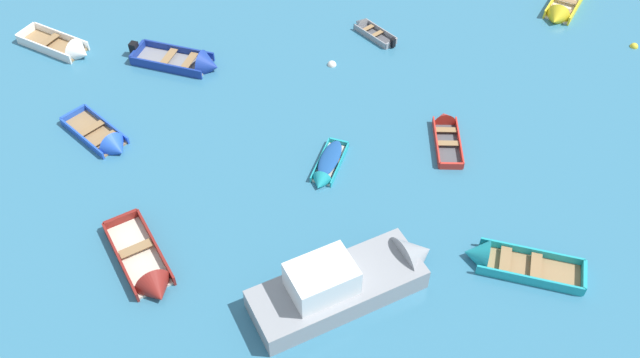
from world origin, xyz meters
TOP-DOWN VIEW (x-y plane):
  - rowboat_turquoise_near_camera at (5.88, 12.97)m, footprint 4.54×3.03m
  - rowboat_grey_midfield_left at (4.21, 28.31)m, footprint 2.07×2.69m
  - rowboat_red_foreground_center at (6.01, 20.28)m, footprint 1.62×3.50m
  - rowboat_blue_cluster_outer at (-8.74, 21.82)m, footprint 3.30×3.76m
  - rowboat_yellow_far_left at (14.67, 28.05)m, footprint 3.46×3.81m
  - rowboat_white_outer_right at (-11.04, 29.00)m, footprint 4.05×3.57m
  - rowboat_maroon_cluster_inner at (-6.95, 14.39)m, footprint 2.85×4.54m
  - rowboat_turquoise_back_row_center at (0.36, 18.68)m, footprint 2.13×2.98m
  - motor_launch_grey_distant_center at (0.20, 12.68)m, footprint 7.30×4.04m
  - rowboat_deep_blue_back_row_left at (-4.92, 26.80)m, footprint 4.59×3.31m
  - mooring_buoy_midfield at (1.87, 25.82)m, footprint 0.44×0.44m
  - mooring_buoy_outer_edge at (17.31, 24.77)m, footprint 0.41×0.41m

SIDE VIEW (x-z plane):
  - mooring_buoy_midfield at x=1.87m, z-range -0.22..0.22m
  - mooring_buoy_outer_edge at x=17.31m, z-range -0.20..0.20m
  - rowboat_grey_midfield_left at x=4.21m, z-range -0.24..0.54m
  - rowboat_red_foreground_center at x=6.01m, z-range -0.33..0.64m
  - rowboat_blue_cluster_outer at x=-8.74m, z-range -0.46..0.78m
  - rowboat_turquoise_near_camera at x=5.88m, z-range -0.43..0.84m
  - rowboat_maroon_cluster_inner at x=-6.95m, z-range -0.46..0.88m
  - rowboat_yellow_far_left at x=14.67m, z-range -0.42..0.84m
  - rowboat_white_outer_right at x=-11.04m, z-range -0.40..0.84m
  - rowboat_deep_blue_back_row_left at x=-4.92m, z-range -0.50..0.94m
  - rowboat_turquoise_back_row_center at x=0.36m, z-range -0.19..0.64m
  - motor_launch_grey_distant_center at x=0.20m, z-range -0.57..1.95m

